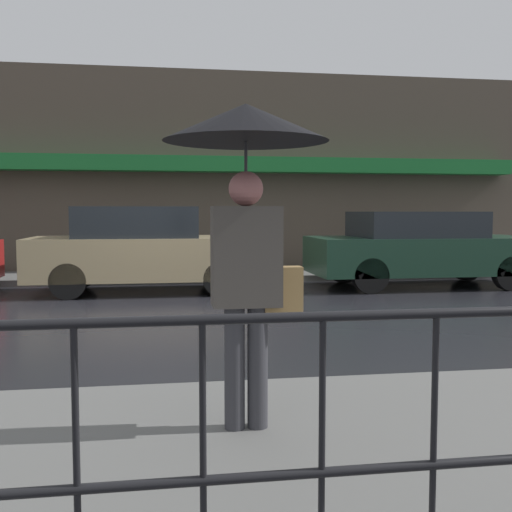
{
  "coord_description": "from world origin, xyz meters",
  "views": [
    {
      "loc": [
        -0.13,
        -8.56,
        1.5
      ],
      "look_at": [
        0.9,
        -1.97,
        1.01
      ],
      "focal_mm": 42.0,
      "sensor_mm": 36.0,
      "label": 1
    }
  ],
  "objects": [
    {
      "name": "pedestrian",
      "position": [
        0.39,
        -4.9,
        1.74
      ],
      "size": [
        1.02,
        1.02,
        2.02
      ],
      "color": "#333338",
      "rests_on": "sidewalk_near"
    },
    {
      "name": "ground_plane",
      "position": [
        0.0,
        0.0,
        0.0
      ],
      "size": [
        80.0,
        80.0,
        0.0
      ],
      "primitive_type": "plane",
      "color": "black"
    },
    {
      "name": "railing_foreground",
      "position": [
        -0.0,
        -6.59,
        0.79
      ],
      "size": [
        12.0,
        0.04,
        1.02
      ],
      "color": "black",
      "rests_on": "sidewalk_near"
    },
    {
      "name": "car_tan",
      "position": [
        -0.47,
        2.73,
        0.8
      ],
      "size": [
        4.22,
        1.72,
        1.59
      ],
      "color": "tan",
      "rests_on": "ground_plane"
    },
    {
      "name": "lane_marking",
      "position": [
        0.0,
        0.0,
        0.0
      ],
      "size": [
        25.2,
        0.12,
        0.01
      ],
      "color": "gold",
      "rests_on": "ground_plane"
    },
    {
      "name": "car_dark_green",
      "position": [
        4.97,
        2.73,
        0.77
      ],
      "size": [
        4.48,
        1.89,
        1.5
      ],
      "color": "#193828",
      "rests_on": "ground_plane"
    },
    {
      "name": "sidewalk_near",
      "position": [
        0.0,
        -5.34,
        0.07
      ],
      "size": [
        28.0,
        3.0,
        0.14
      ],
      "color": "#60605E",
      "rests_on": "ground_plane"
    },
    {
      "name": "building_storefront",
      "position": [
        0.0,
        5.82,
        2.43
      ],
      "size": [
        28.0,
        0.85,
        4.83
      ],
      "color": "#4C4238",
      "rests_on": "ground_plane"
    },
    {
      "name": "sidewalk_far",
      "position": [
        0.0,
        4.77,
        0.07
      ],
      "size": [
        28.0,
        1.86,
        0.14
      ],
      "color": "#60605E",
      "rests_on": "ground_plane"
    }
  ]
}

